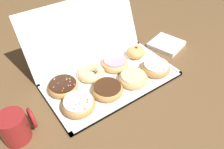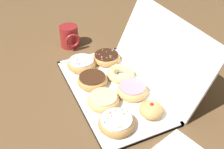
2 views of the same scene
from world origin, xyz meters
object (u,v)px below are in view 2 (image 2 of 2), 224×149
object	(u,v)px
donut_box	(112,90)
pink_frosted_donut_6	(132,90)
sprinkle_donut_4	(106,58)
cruller_donut_5	(120,73)
glazed_ring_donut_2	(103,100)
chocolate_frosted_donut_1	(92,80)
sprinkle_donut_3	(116,123)
sprinkle_donut_0	(82,64)
coffee_mug	(69,36)
jelly_filled_donut_7	(151,110)

from	to	relation	value
donut_box	pink_frosted_donut_6	distance (m)	0.09
sprinkle_donut_4	cruller_donut_5	xyz separation A→B (m)	(0.13, 0.00, -0.00)
pink_frosted_donut_6	glazed_ring_donut_2	bearing A→B (deg)	-88.66
donut_box	chocolate_frosted_donut_1	xyz separation A→B (m)	(-0.06, -0.06, 0.02)
donut_box	sprinkle_donut_3	xyz separation A→B (m)	(0.18, -0.07, 0.02)
sprinkle_donut_0	sprinkle_donut_4	bearing A→B (deg)	91.26
cruller_donut_5	sprinkle_donut_4	bearing A→B (deg)	-177.85
coffee_mug	donut_box	bearing A→B (deg)	5.96
cruller_donut_5	pink_frosted_donut_6	size ratio (longest dim) A/B	0.98
sprinkle_donut_3	jelly_filled_donut_7	bearing A→B (deg)	90.43
donut_box	glazed_ring_donut_2	world-z (taller)	glazed_ring_donut_2
cruller_donut_5	sprinkle_donut_3	bearing A→B (deg)	-28.81
cruller_donut_5	glazed_ring_donut_2	bearing A→B (deg)	-46.75
glazed_ring_donut_2	cruller_donut_5	xyz separation A→B (m)	(-0.12, 0.13, -0.00)
donut_box	chocolate_frosted_donut_1	bearing A→B (deg)	-136.44
glazed_ring_donut_2	sprinkle_donut_3	size ratio (longest dim) A/B	0.99
glazed_ring_donut_2	coffee_mug	bearing A→B (deg)	177.45
cruller_donut_5	pink_frosted_donut_6	bearing A→B (deg)	-4.01
sprinkle_donut_3	donut_box	bearing A→B (deg)	159.88
cruller_donut_5	jelly_filled_donut_7	xyz separation A→B (m)	(0.24, -0.00, 0.01)
coffee_mug	sprinkle_donut_3	bearing A→B (deg)	-2.49
sprinkle_donut_3	coffee_mug	bearing A→B (deg)	177.51
sprinkle_donut_3	pink_frosted_donut_6	xyz separation A→B (m)	(-0.12, 0.12, 0.00)
glazed_ring_donut_2	cruller_donut_5	distance (m)	0.17
sprinkle_donut_3	coffee_mug	world-z (taller)	coffee_mug
sprinkle_donut_3	cruller_donut_5	size ratio (longest dim) A/B	1.06
glazed_ring_donut_2	coffee_mug	world-z (taller)	coffee_mug
pink_frosted_donut_6	cruller_donut_5	bearing A→B (deg)	175.99
donut_box	sprinkle_donut_0	world-z (taller)	sprinkle_donut_0
chocolate_frosted_donut_1	pink_frosted_donut_6	bearing A→B (deg)	43.62
sprinkle_donut_3	cruller_donut_5	bearing A→B (deg)	151.19
sprinkle_donut_0	cruller_donut_5	xyz separation A→B (m)	(0.13, 0.12, -0.00)
glazed_ring_donut_2	jelly_filled_donut_7	size ratio (longest dim) A/B	1.41
sprinkle_donut_0	pink_frosted_donut_6	world-z (taller)	sprinkle_donut_0
coffee_mug	sprinkle_donut_0	bearing A→B (deg)	-4.03
sprinkle_donut_4	jelly_filled_donut_7	distance (m)	0.36
sprinkle_donut_4	pink_frosted_donut_6	bearing A→B (deg)	-0.76
pink_frosted_donut_6	chocolate_frosted_donut_1	bearing A→B (deg)	-136.38
cruller_donut_5	pink_frosted_donut_6	distance (m)	0.12
donut_box	coffee_mug	distance (m)	0.40
glazed_ring_donut_2	pink_frosted_donut_6	xyz separation A→B (m)	(-0.00, 0.12, 0.00)
jelly_filled_donut_7	chocolate_frosted_donut_1	bearing A→B (deg)	-153.50
donut_box	pink_frosted_donut_6	world-z (taller)	pink_frosted_donut_6
chocolate_frosted_donut_1	sprinkle_donut_4	bearing A→B (deg)	137.94
sprinkle_donut_0	coffee_mug	size ratio (longest dim) A/B	1.13
chocolate_frosted_donut_1	donut_box	bearing A→B (deg)	43.56
sprinkle_donut_0	cruller_donut_5	distance (m)	0.17
sprinkle_donut_3	chocolate_frosted_donut_1	bearing A→B (deg)	177.42
jelly_filled_donut_7	sprinkle_donut_4	bearing A→B (deg)	-179.42
cruller_donut_5	pink_frosted_donut_6	xyz separation A→B (m)	(0.12, -0.01, 0.00)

